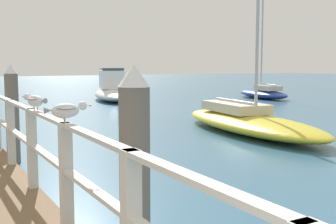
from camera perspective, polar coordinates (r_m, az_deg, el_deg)
name	(u,v)px	position (r m, az deg, el deg)	size (l,w,h in m)	color
dock_piling_near	(135,181)	(4.01, -4.34, -9.01)	(0.29, 0.29, 2.13)	#6B6056
dock_piling_far	(12,114)	(9.93, -19.61, -0.20)	(0.29, 0.29, 2.13)	#6B6056
seagull_foreground	(66,110)	(4.55, -13.13, 0.28)	(0.48, 0.20, 0.21)	white
seagull_background	(35,100)	(5.88, -16.96, 1.48)	(0.25, 0.46, 0.21)	white
boat_0	(263,93)	(27.91, 12.31, 2.45)	(2.61, 5.10, 6.26)	navy
boat_2	(248,120)	(13.97, 10.35, -1.10)	(3.05, 7.28, 8.80)	gold
boat_3	(112,89)	(26.32, -7.26, 2.95)	(3.82, 6.74, 1.90)	white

